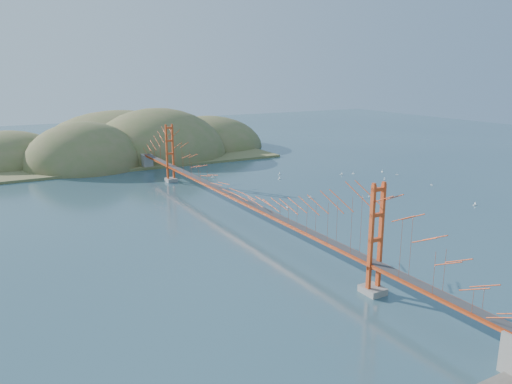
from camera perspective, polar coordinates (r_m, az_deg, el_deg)
ground at (r=76.79m, az=-2.02°, el=-3.09°), size 320.00×320.00×0.00m
bridge at (r=75.20m, az=-2.13°, el=2.06°), size 2.20×94.40×12.00m
far_headlands at (r=140.34m, az=-14.19°, el=4.28°), size 84.00×58.00×25.00m
sailboat_12 at (r=106.11m, az=-4.96°, el=1.73°), size 0.61×0.53×0.70m
sailboat_17 at (r=110.04m, az=9.75°, el=2.02°), size 0.65×0.64×0.73m
sailboat_7 at (r=108.97m, az=2.70°, el=2.08°), size 0.55×0.52×0.62m
sailboat_15 at (r=111.68m, az=11.05°, el=2.13°), size 0.51×0.56×0.63m
sailboat_4 at (r=91.93m, az=12.79°, el=-0.48°), size 0.62×0.62×0.65m
sailboat_11 at (r=112.66m, az=15.80°, el=1.96°), size 0.59×0.59×0.65m
sailboat_0 at (r=83.02m, az=3.59°, el=-1.70°), size 0.46×0.54×0.61m
sailboat_2 at (r=91.95m, az=23.74°, el=-1.32°), size 0.60×0.56×0.68m
sailboat_3 at (r=104.25m, az=2.68°, el=1.55°), size 0.56×0.47×0.66m
sailboat_14 at (r=89.54m, az=6.26°, el=-0.60°), size 0.49×0.50×0.57m
sailboat_9 at (r=114.97m, az=14.24°, el=2.30°), size 0.60×0.64×0.72m
sailboat_5 at (r=104.87m, az=19.44°, el=0.82°), size 0.46×0.50×0.56m
sailboat_16 at (r=89.22m, az=6.15°, el=-0.64°), size 0.66×0.66×0.70m
sailboat_8 at (r=106.97m, az=14.48°, el=1.43°), size 0.57×0.57×0.65m
sailboat_extra_0 at (r=91.16m, az=12.10°, el=-0.57°), size 0.53×0.53×0.56m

